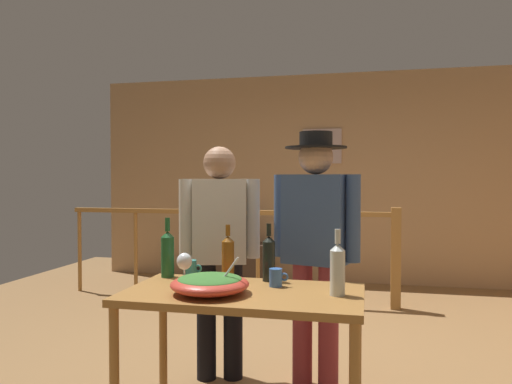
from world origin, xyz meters
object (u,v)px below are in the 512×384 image
object	(u,v)px
serving_table	(243,306)
person_standing_left	(220,244)
salad_bowl	(210,283)
wine_bottle_dark	(269,257)
wine_bottle_clear	(338,268)
mug_blue	(276,278)
tv_console	(234,262)
framed_picture	(322,146)
flat_screen_tv	(233,225)
mug_teal	(190,269)
wine_bottle_green	(168,253)
wine_glass	(184,262)
stair_railing	(275,240)
wine_bottle_amber	(228,257)
person_standing_right	(316,236)

from	to	relation	value
serving_table	person_standing_left	distance (m)	0.74
person_standing_left	salad_bowl	bearing A→B (deg)	87.33
salad_bowl	wine_bottle_dark	world-z (taller)	wine_bottle_dark
wine_bottle_clear	salad_bowl	bearing A→B (deg)	-170.47
wine_bottle_dark	mug_blue	xyz separation A→B (m)	(0.07, -0.14, -0.09)
tv_console	mug_blue	xyz separation A→B (m)	(1.20, -3.47, 0.55)
framed_picture	flat_screen_tv	xyz separation A→B (m)	(-1.12, -0.32, -1.03)
mug_blue	mug_teal	size ratio (longest dim) A/B	0.93
person_standing_left	wine_bottle_green	bearing A→B (deg)	43.95
person_standing_left	wine_glass	bearing A→B (deg)	67.52
serving_table	wine_glass	distance (m)	0.45
stair_railing	tv_console	bearing A→B (deg)	128.51
mug_blue	framed_picture	bearing A→B (deg)	91.29
tv_console	mug_teal	bearing A→B (deg)	-79.03
salad_bowl	wine_bottle_dark	xyz separation A→B (m)	(0.24, 0.38, 0.08)
framed_picture	salad_bowl	world-z (taller)	framed_picture
salad_bowl	wine_bottle_green	world-z (taller)	wine_bottle_green
serving_table	person_standing_left	world-z (taller)	person_standing_left
tv_console	serving_table	world-z (taller)	serving_table
flat_screen_tv	wine_bottle_amber	distance (m)	3.44
wine_bottle_dark	person_standing_left	xyz separation A→B (m)	(-0.41, 0.35, 0.02)
stair_railing	wine_bottle_dark	distance (m)	2.48
stair_railing	mug_teal	size ratio (longest dim) A/B	32.20
salad_bowl	person_standing_left	world-z (taller)	person_standing_left
wine_glass	mug_teal	world-z (taller)	wine_glass
wine_bottle_dark	person_standing_left	size ratio (longest dim) A/B	0.22
wine_bottle_dark	wine_glass	bearing A→B (deg)	-161.79
serving_table	wine_bottle_dark	world-z (taller)	wine_bottle_dark
wine_bottle_green	person_standing_left	world-z (taller)	person_standing_left
framed_picture	tv_console	xyz separation A→B (m)	(-1.12, -0.29, -1.52)
framed_picture	mug_blue	size ratio (longest dim) A/B	4.64
flat_screen_tv	person_standing_left	distance (m)	3.05
stair_railing	person_standing_right	bearing A→B (deg)	-72.52
stair_railing	mug_blue	xyz separation A→B (m)	(0.49, -2.57, 0.12)
wine_bottle_clear	person_standing_left	size ratio (longest dim) A/B	0.22
serving_table	wine_bottle_dark	xyz separation A→B (m)	(0.09, 0.28, 0.22)
framed_picture	wine_bottle_clear	size ratio (longest dim) A/B	1.46
flat_screen_tv	wine_glass	world-z (taller)	wine_glass
tv_console	mug_blue	bearing A→B (deg)	-70.90
framed_picture	mug_teal	xyz separation A→B (m)	(-0.47, -3.63, -0.97)
serving_table	mug_blue	world-z (taller)	mug_blue
wine_bottle_green	person_standing_right	world-z (taller)	person_standing_right
stair_railing	wine_bottle_amber	bearing A→B (deg)	-85.90
wine_glass	wine_bottle_green	size ratio (longest dim) A/B	0.48
person_standing_right	framed_picture	bearing A→B (deg)	-69.76
framed_picture	person_standing_left	xyz separation A→B (m)	(-0.39, -3.28, -0.86)
serving_table	person_standing_left	size ratio (longest dim) A/B	0.81
wine_glass	wine_bottle_dark	size ratio (longest dim) A/B	0.51
flat_screen_tv	wine_bottle_clear	xyz separation A→B (m)	(1.55, -3.57, 0.15)
wine_bottle_amber	wine_bottle_green	bearing A→B (deg)	-178.48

